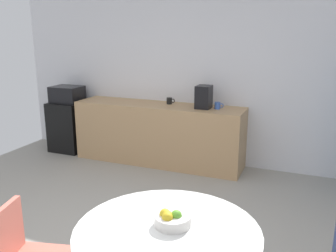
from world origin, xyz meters
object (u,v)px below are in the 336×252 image
at_px(mug_green, 218,106).
at_px(coffee_maker, 204,97).
at_px(microwave, 67,94).
at_px(mug_white, 170,101).
at_px(fruit_bowl, 172,219).
at_px(round_table, 167,248).
at_px(chair_coral, 20,250).
at_px(mini_fridge, 69,126).

relative_size(mug_green, coffee_maker, 0.40).
xyz_separation_m(microwave, mug_green, (2.52, 0.03, -0.00)).
xyz_separation_m(mug_white, coffee_maker, (0.56, -0.10, 0.11)).
height_order(microwave, fruit_bowl, microwave).
xyz_separation_m(mug_white, mug_green, (0.75, -0.07, 0.00)).
xyz_separation_m(round_table, mug_green, (-0.45, 2.99, 0.32)).
height_order(mug_green, coffee_maker, coffee_maker).
relative_size(chair_coral, mug_white, 6.43).
distance_m(chair_coral, coffee_maker, 3.27).
bearing_deg(mug_white, fruit_bowl, -67.98).
bearing_deg(mini_fridge, coffee_maker, 0.00).
relative_size(mini_fridge, coffee_maker, 2.56).
distance_m(mini_fridge, microwave, 0.54).
distance_m(fruit_bowl, coffee_maker, 2.99).
relative_size(mini_fridge, mug_white, 6.35).
bearing_deg(chair_coral, fruit_bowl, 17.17).
xyz_separation_m(mini_fridge, mug_white, (1.77, 0.10, 0.54)).
xyz_separation_m(mini_fridge, microwave, (0.00, 0.00, 0.54)).
relative_size(microwave, fruit_bowl, 2.02).
height_order(mini_fridge, round_table, mini_fridge).
bearing_deg(fruit_bowl, coffee_maker, 102.80).
distance_m(mug_white, mug_green, 0.76).
height_order(microwave, mug_green, microwave).
xyz_separation_m(chair_coral, fruit_bowl, (0.98, 0.30, 0.28)).
xyz_separation_m(round_table, chair_coral, (-0.97, -0.25, -0.11)).
relative_size(fruit_bowl, mug_white, 1.85).
distance_m(chair_coral, mug_green, 3.31).
xyz_separation_m(chair_coral, mug_white, (-0.23, 3.31, 0.43)).
bearing_deg(fruit_bowl, microwave, 135.74).
distance_m(round_table, mug_white, 3.31).
bearing_deg(chair_coral, round_table, 14.16).
xyz_separation_m(mug_green, coffee_maker, (-0.20, -0.03, 0.11)).
distance_m(fruit_bowl, mug_white, 3.25).
relative_size(microwave, mug_green, 3.72).
height_order(microwave, chair_coral, microwave).
distance_m(microwave, mug_green, 2.52).
bearing_deg(microwave, mug_green, 0.59).
xyz_separation_m(round_table, coffee_maker, (-0.65, 2.96, 0.43)).
relative_size(round_table, coffee_maker, 3.67).
relative_size(microwave, round_table, 0.41).
height_order(microwave, round_table, microwave).
bearing_deg(microwave, round_table, -44.90).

